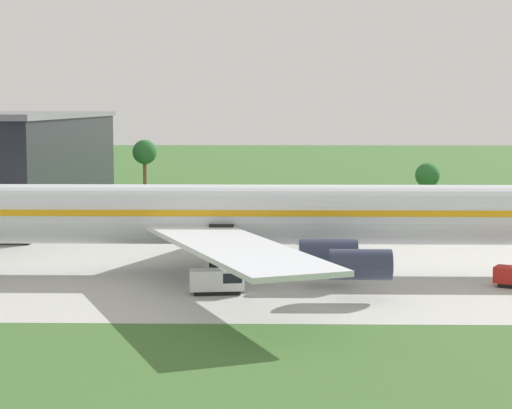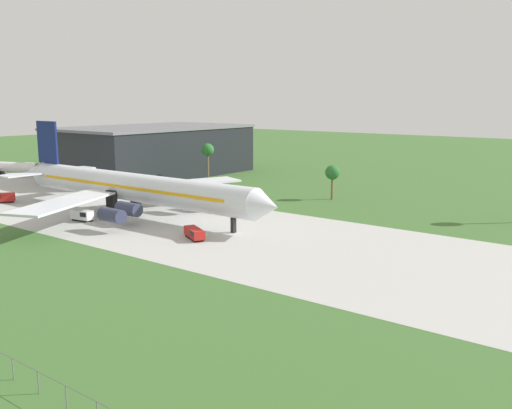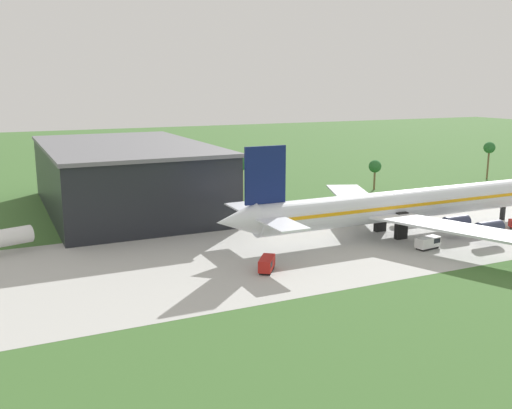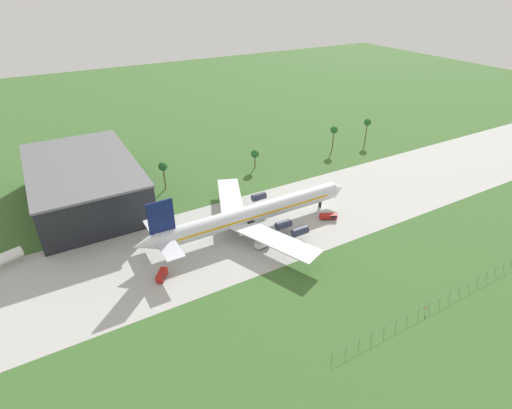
{
  "view_description": "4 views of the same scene",
  "coord_description": "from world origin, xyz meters",
  "px_view_note": "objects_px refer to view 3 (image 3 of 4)",
  "views": [
    {
      "loc": [
        -26.83,
        -92.65,
        17.0
      ],
      "look_at": [
        -28.73,
        0.42,
        6.97
      ],
      "focal_mm": 65.0,
      "sensor_mm": 36.0,
      "label": 1
    },
    {
      "loc": [
        65.8,
        -79.01,
        24.62
      ],
      "look_at": [
        4.47,
        0.42,
        5.97
      ],
      "focal_mm": 40.0,
      "sensor_mm": 36.0,
      "label": 2
    },
    {
      "loc": [
        -103.72,
        -88.81,
        30.03
      ],
      "look_at": [
        -61.94,
        0.42,
        9.0
      ],
      "focal_mm": 40.0,
      "sensor_mm": 36.0,
      "label": 3
    },
    {
      "loc": [
        -84.9,
        -98.98,
        75.45
      ],
      "look_at": [
        -25.57,
        5.0,
        6.0
      ],
      "focal_mm": 28.0,
      "sensor_mm": 36.0,
      "label": 4
    }
  ],
  "objects_px": {
    "terminal_building": "(125,176)",
    "baggage_tug": "(267,264)",
    "fuel_truck": "(428,242)",
    "jet_airliner": "(399,205)"
  },
  "relations": [
    {
      "from": "baggage_tug",
      "to": "fuel_truck",
      "type": "distance_m",
      "value": 32.84
    },
    {
      "from": "jet_airliner",
      "to": "baggage_tug",
      "type": "distance_m",
      "value": 36.34
    },
    {
      "from": "fuel_truck",
      "to": "terminal_building",
      "type": "bearing_deg",
      "value": 126.19
    },
    {
      "from": "jet_airliner",
      "to": "fuel_truck",
      "type": "distance_m",
      "value": 12.03
    },
    {
      "from": "jet_airliner",
      "to": "fuel_truck",
      "type": "bearing_deg",
      "value": -99.39
    },
    {
      "from": "baggage_tug",
      "to": "terminal_building",
      "type": "relative_size",
      "value": 0.08
    },
    {
      "from": "baggage_tug",
      "to": "terminal_building",
      "type": "height_order",
      "value": "terminal_building"
    },
    {
      "from": "baggage_tug",
      "to": "fuel_truck",
      "type": "xyz_separation_m",
      "value": [
        32.83,
        -0.95,
        -0.05
      ]
    },
    {
      "from": "fuel_truck",
      "to": "baggage_tug",
      "type": "bearing_deg",
      "value": 178.34
    },
    {
      "from": "terminal_building",
      "to": "baggage_tug",
      "type": "bearing_deg",
      "value": -80.15
    }
  ]
}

